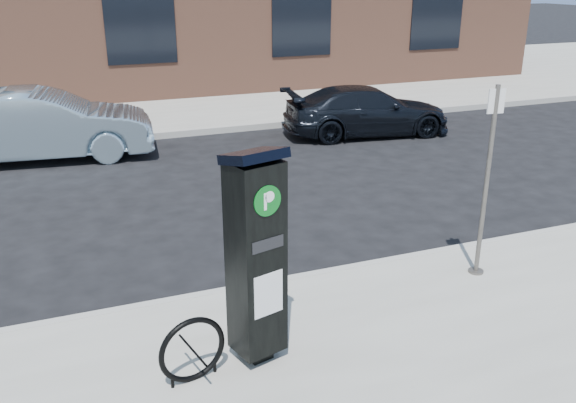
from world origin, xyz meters
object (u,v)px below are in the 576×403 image
sign_pole (486,184)px  car_dark (367,111)px  car_silver (43,125)px  parking_kiosk (256,256)px  bike_rack (192,350)px

sign_pole → car_dark: size_ratio=0.59×
car_silver → car_dark: car_silver is taller
parking_kiosk → car_silver: (-1.82, 8.65, -0.52)m
parking_kiosk → sign_pole: 3.26m
sign_pole → bike_rack: size_ratio=3.62×
car_silver → bike_rack: bearing=-165.8°
bike_rack → car_dark: car_dark is taller
sign_pole → parking_kiosk: bearing=-160.4°
sign_pole → bike_rack: sign_pole is taller
sign_pole → car_silver: size_ratio=0.53×
car_silver → car_dark: 7.39m
parking_kiosk → bike_rack: (-0.68, -0.13, -0.79)m
car_dark → bike_rack: bearing=150.4°
bike_rack → car_silver: car_silver is taller
sign_pole → car_silver: bearing=129.2°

